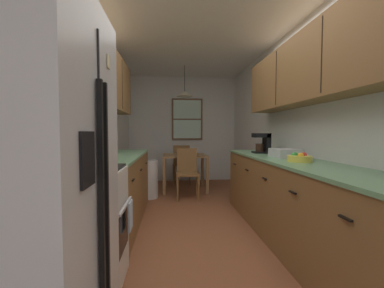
{
  "coord_description": "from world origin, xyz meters",
  "views": [
    {
      "loc": [
        -0.31,
        -2.46,
        1.19
      ],
      "look_at": [
        0.04,
        1.48,
        1.0
      ],
      "focal_mm": 22.94,
      "sensor_mm": 36.0,
      "label": 1
    }
  ],
  "objects": [
    {
      "name": "dish_towel",
      "position": [
        -0.64,
        -0.41,
        0.5
      ],
      "size": [
        0.02,
        0.16,
        0.24
      ],
      "primitive_type": "cube",
      "color": "silver"
    },
    {
      "name": "microwave_over_range",
      "position": [
        -1.11,
        -0.56,
        1.65
      ],
      "size": [
        0.39,
        0.63,
        0.35
      ],
      "color": "silver"
    },
    {
      "name": "refrigerator",
      "position": [
        -0.97,
        -1.28,
        0.9
      ],
      "size": [
        0.69,
        0.81,
        1.81
      ],
      "color": "silver",
      "rests_on": "ground"
    },
    {
      "name": "wall_back",
      "position": [
        0.0,
        3.65,
        1.27
      ],
      "size": [
        4.4,
        0.1,
        2.55
      ],
      "primitive_type": "cube",
      "color": "silver",
      "rests_on": "ground"
    },
    {
      "name": "dining_chair_near",
      "position": [
        -0.0,
        1.96,
        0.5
      ],
      "size": [
        0.4,
        0.4,
        0.9
      ],
      "color": "brown",
      "rests_on": "ground"
    },
    {
      "name": "ceiling_slab",
      "position": [
        0.0,
        1.0,
        2.59
      ],
      "size": [
        4.4,
        9.0,
        0.08
      ],
      "primitive_type": "cube",
      "color": "white"
    },
    {
      "name": "counter_left",
      "position": [
        -1.0,
        0.8,
        0.45
      ],
      "size": [
        0.64,
        2.12,
        0.9
      ],
      "color": "brown",
      "rests_on": "ground"
    },
    {
      "name": "counter_right",
      "position": [
        1.0,
        0.05,
        0.45
      ],
      "size": [
        0.64,
        3.05,
        0.9
      ],
      "color": "brown",
      "rests_on": "ground"
    },
    {
      "name": "dining_chair_far",
      "position": [
        -0.04,
        3.17,
        0.5
      ],
      "size": [
        0.44,
        0.44,
        0.9
      ],
      "color": "brown",
      "rests_on": "ground"
    },
    {
      "name": "stove_range",
      "position": [
        -0.99,
        -0.56,
        0.47
      ],
      "size": [
        0.66,
        0.59,
        1.1
      ],
      "color": "white",
      "rests_on": "ground"
    },
    {
      "name": "wall_right",
      "position": [
        1.35,
        1.0,
        1.27
      ],
      "size": [
        0.1,
        9.0,
        2.55
      ],
      "primitive_type": "cube",
      "color": "silver",
      "rests_on": "ground"
    },
    {
      "name": "table_serving_bowl",
      "position": [
        0.05,
        2.54,
        0.76
      ],
      "size": [
        0.2,
        0.2,
        0.06
      ],
      "primitive_type": "cylinder",
      "color": "silver",
      "rests_on": "dining_table"
    },
    {
      "name": "wall_left",
      "position": [
        -1.35,
        1.0,
        1.27
      ],
      "size": [
        0.1,
        9.0,
        2.55
      ],
      "primitive_type": "cube",
      "color": "silver",
      "rests_on": "ground"
    },
    {
      "name": "upper_cabinets_right",
      "position": [
        1.14,
        0.0,
        1.85
      ],
      "size": [
        0.33,
        2.73,
        0.7
      ],
      "color": "brown"
    },
    {
      "name": "ground_plane",
      "position": [
        0.0,
        1.0,
        0.0
      ],
      "size": [
        12.0,
        12.0,
        0.0
      ],
      "primitive_type": "plane",
      "color": "brown"
    },
    {
      "name": "back_window",
      "position": [
        0.11,
        3.58,
        1.52
      ],
      "size": [
        0.75,
        0.05,
        1.01
      ],
      "color": "brown"
    },
    {
      "name": "dining_table",
      "position": [
        -0.01,
        2.56,
        0.61
      ],
      "size": [
        0.89,
        0.79,
        0.73
      ],
      "color": "olive",
      "rests_on": "ground"
    },
    {
      "name": "coffee_maker",
      "position": [
        0.99,
        0.88,
        1.05
      ],
      "size": [
        0.22,
        0.18,
        0.28
      ],
      "color": "black",
      "rests_on": "counter_right"
    },
    {
      "name": "trash_bin",
      "position": [
        -0.7,
        2.02,
        0.34
      ],
      "size": [
        0.33,
        0.33,
        0.68
      ],
      "primitive_type": "cylinder",
      "color": "silver",
      "rests_on": "ground"
    },
    {
      "name": "upper_cabinets_left",
      "position": [
        -1.14,
        0.75,
        1.87
      ],
      "size": [
        0.33,
        2.2,
        0.75
      ],
      "color": "brown"
    },
    {
      "name": "dish_rack",
      "position": [
        1.03,
        0.29,
        0.95
      ],
      "size": [
        0.28,
        0.34,
        0.1
      ],
      "primitive_type": "cube",
      "color": "silver",
      "rests_on": "counter_right"
    },
    {
      "name": "storage_canister",
      "position": [
        -1.0,
        -0.07,
        1.0
      ],
      "size": [
        0.11,
        0.11,
        0.21
      ],
      "color": "#D84C19",
      "rests_on": "counter_left"
    },
    {
      "name": "fruit_bowl",
      "position": [
        0.97,
        -0.14,
        0.94
      ],
      "size": [
        0.24,
        0.24,
        0.09
      ],
      "color": "#E5D14C",
      "rests_on": "counter_right"
    },
    {
      "name": "pendant_light",
      "position": [
        -0.01,
        2.56,
        1.98
      ],
      "size": [
        0.33,
        0.33,
        0.62
      ],
      "color": "black"
    }
  ]
}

